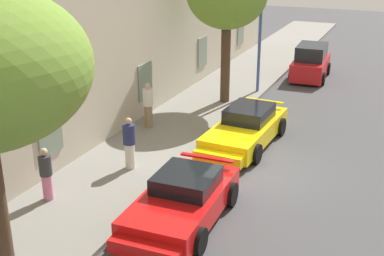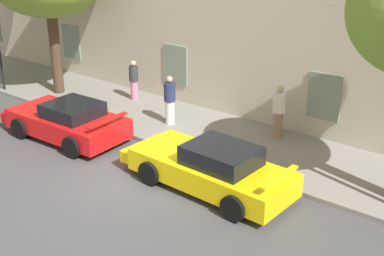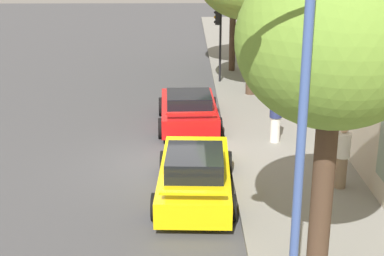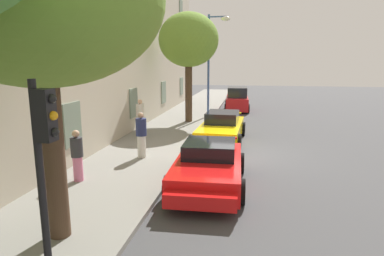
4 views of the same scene
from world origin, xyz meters
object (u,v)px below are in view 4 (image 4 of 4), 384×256
object	(u,v)px
pedestrian_strolling	(141,135)
street_lamp	(215,48)
hatchback_parked	(237,100)
tree_near_kerb	(189,41)
sportscar_yellow_flank	(221,129)
traffic_light	(45,162)
pedestrian_admiring	(77,155)
sportscar_red_lead	(208,168)
pedestrian_bystander	(140,117)

from	to	relation	value
pedestrian_strolling	street_lamp	bearing A→B (deg)	-9.37
pedestrian_strolling	hatchback_parked	bearing A→B (deg)	-12.16
tree_near_kerb	street_lamp	bearing A→B (deg)	-31.99
sportscar_yellow_flank	traffic_light	distance (m)	11.75
tree_near_kerb	pedestrian_admiring	xyz separation A→B (m)	(-10.66, 1.44, -3.96)
sportscar_yellow_flank	pedestrian_admiring	bearing A→B (deg)	149.24
traffic_light	pedestrian_admiring	size ratio (longest dim) A/B	2.13
street_lamp	pedestrian_admiring	size ratio (longest dim) A/B	4.10
tree_near_kerb	traffic_light	distance (m)	16.08
hatchback_parked	pedestrian_admiring	xyz separation A→B (m)	(-16.65, 4.08, 0.11)
sportscar_red_lead	pedestrian_strolling	xyz separation A→B (m)	(2.22, 2.82, 0.42)
tree_near_kerb	pedestrian_bystander	bearing A→B (deg)	159.92
hatchback_parked	sportscar_red_lead	bearing A→B (deg)	179.38
hatchback_parked	pedestrian_strolling	size ratio (longest dim) A/B	2.20
tree_near_kerb	pedestrian_strolling	xyz separation A→B (m)	(-7.90, 0.34, -3.89)
traffic_light	pedestrian_bystander	world-z (taller)	traffic_light
pedestrian_admiring	tree_near_kerb	bearing A→B (deg)	-7.67
sportscar_red_lead	tree_near_kerb	world-z (taller)	tree_near_kerb
tree_near_kerb	street_lamp	size ratio (longest dim) A/B	0.99
pedestrian_strolling	pedestrian_bystander	world-z (taller)	pedestrian_bystander
pedestrian_strolling	tree_near_kerb	bearing A→B (deg)	-2.49
pedestrian_admiring	sportscar_yellow_flank	bearing A→B (deg)	-30.76
pedestrian_admiring	pedestrian_strolling	world-z (taller)	pedestrian_strolling
pedestrian_admiring	pedestrian_strolling	size ratio (longest dim) A/B	0.92
sportscar_yellow_flank	pedestrian_strolling	world-z (taller)	pedestrian_strolling
sportscar_red_lead	sportscar_yellow_flank	bearing A→B (deg)	1.32
street_lamp	sportscar_yellow_flank	bearing A→B (deg)	-170.83
sportscar_yellow_flank	tree_near_kerb	xyz separation A→B (m)	(4.32, 2.34, 4.30)
sportscar_yellow_flank	pedestrian_strolling	size ratio (longest dim) A/B	2.95
street_lamp	hatchback_parked	bearing A→B (deg)	-19.00
traffic_light	street_lamp	bearing A→B (deg)	-0.73
pedestrian_bystander	sportscar_yellow_flank	bearing A→B (deg)	-89.87
hatchback_parked	pedestrian_admiring	bearing A→B (deg)	166.22
tree_near_kerb	hatchback_parked	bearing A→B (deg)	-23.85
sportscar_yellow_flank	traffic_light	xyz separation A→B (m)	(-11.54, 1.26, 1.84)
sportscar_yellow_flank	pedestrian_strolling	bearing A→B (deg)	143.14
pedestrian_bystander	sportscar_red_lead	bearing A→B (deg)	-144.98
traffic_light	pedestrian_strolling	distance (m)	8.21
sportscar_yellow_flank	pedestrian_bystander	size ratio (longest dim) A/B	2.84
sportscar_yellow_flank	traffic_light	size ratio (longest dim) A/B	1.51
traffic_light	pedestrian_bystander	size ratio (longest dim) A/B	1.88
sportscar_red_lead	hatchback_parked	xyz separation A→B (m)	(16.10, -0.18, 0.24)
sportscar_red_lead	traffic_light	distance (m)	6.20
hatchback_parked	pedestrian_strolling	bearing A→B (deg)	167.84
sportscar_red_lead	hatchback_parked	world-z (taller)	hatchback_parked
tree_near_kerb	traffic_light	world-z (taller)	tree_near_kerb
street_lamp	pedestrian_admiring	bearing A→B (deg)	167.87
sportscar_yellow_flank	tree_near_kerb	bearing A→B (deg)	28.45
pedestrian_admiring	pedestrian_bystander	xyz separation A→B (m)	(6.34, 0.15, 0.11)
street_lamp	pedestrian_strolling	distance (m)	10.72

